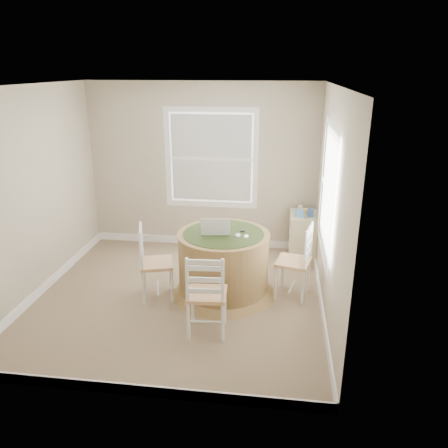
# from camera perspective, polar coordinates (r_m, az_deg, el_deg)

# --- Properties ---
(room) EXTENTS (3.64, 3.64, 2.64)m
(room) POSITION_cam_1_polar(r_m,az_deg,el_deg) (5.32, -4.25, 3.53)
(room) COLOR #897156
(room) RESTS_ON ground
(round_table) EXTENTS (1.34, 1.34, 0.84)m
(round_table) POSITION_cam_1_polar(r_m,az_deg,el_deg) (5.59, -0.06, -4.88)
(round_table) COLOR olive
(round_table) RESTS_ON ground
(chair_left) EXTENTS (0.50, 0.52, 0.95)m
(chair_left) POSITION_cam_1_polar(r_m,az_deg,el_deg) (5.55, -8.81, -5.05)
(chair_left) COLOR white
(chair_left) RESTS_ON ground
(chair_near) EXTENTS (0.45, 0.43, 0.95)m
(chair_near) POSITION_cam_1_polar(r_m,az_deg,el_deg) (4.79, -2.25, -9.08)
(chair_near) COLOR white
(chair_near) RESTS_ON ground
(chair_right) EXTENTS (0.48, 0.50, 0.95)m
(chair_right) POSITION_cam_1_polar(r_m,az_deg,el_deg) (5.59, 9.04, -4.86)
(chair_right) COLOR white
(chair_right) RESTS_ON ground
(laptop) EXTENTS (0.40, 0.36, 0.25)m
(laptop) POSITION_cam_1_polar(r_m,az_deg,el_deg) (5.43, -1.07, -0.87)
(laptop) COLOR white
(laptop) RESTS_ON round_table
(mouse) EXTENTS (0.07, 0.11, 0.04)m
(mouse) POSITION_cam_1_polar(r_m,az_deg,el_deg) (5.35, 1.82, -1.49)
(mouse) COLOR white
(mouse) RESTS_ON round_table
(phone) EXTENTS (0.05, 0.09, 0.02)m
(phone) POSITION_cam_1_polar(r_m,az_deg,el_deg) (5.34, 2.94, -1.67)
(phone) COLOR #B7BABF
(phone) RESTS_ON round_table
(keys) EXTENTS (0.06, 0.05, 0.02)m
(keys) POSITION_cam_1_polar(r_m,az_deg,el_deg) (5.49, 2.40, -0.98)
(keys) COLOR black
(keys) RESTS_ON round_table
(corner_chest) EXTENTS (0.42, 0.55, 0.72)m
(corner_chest) POSITION_cam_1_polar(r_m,az_deg,el_deg) (6.74, 10.21, -1.60)
(corner_chest) COLOR beige
(corner_chest) RESTS_ON ground
(tissue_box) EXTENTS (0.12, 0.12, 0.10)m
(tissue_box) POSITION_cam_1_polar(r_m,az_deg,el_deg) (6.50, 9.90, 1.42)
(tissue_box) COLOR #5288BB
(tissue_box) RESTS_ON corner_chest
(box_yellow) EXTENTS (0.15, 0.10, 0.06)m
(box_yellow) POSITION_cam_1_polar(r_m,az_deg,el_deg) (6.68, 10.57, 1.69)
(box_yellow) COLOR #E3B450
(box_yellow) RESTS_ON corner_chest
(box_blue) EXTENTS (0.08, 0.08, 0.12)m
(box_blue) POSITION_cam_1_polar(r_m,az_deg,el_deg) (6.53, 11.18, 1.50)
(box_blue) COLOR #305392
(box_blue) RESTS_ON corner_chest
(cup_cream) EXTENTS (0.07, 0.07, 0.09)m
(cup_cream) POSITION_cam_1_polar(r_m,az_deg,el_deg) (6.73, 9.96, 2.01)
(cup_cream) COLOR beige
(cup_cream) RESTS_ON corner_chest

